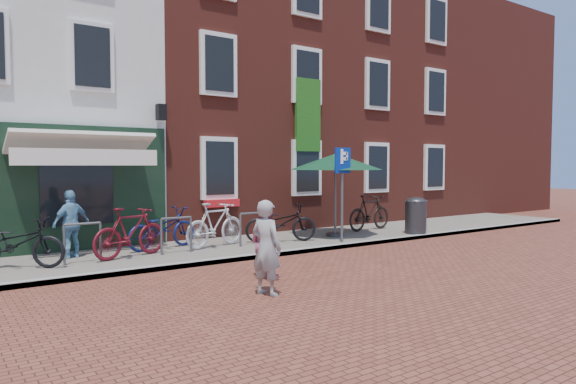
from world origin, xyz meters
TOP-DOWN VIEW (x-y plane):
  - ground at (0.00, 0.00)m, footprint 80.00×80.00m
  - sidewalk at (1.00, 1.50)m, footprint 24.00×3.00m
  - building_brick_mid at (2.00, 7.00)m, footprint 6.00×8.00m
  - building_brick_right at (8.00, 7.00)m, footprint 6.00×8.00m
  - filler_right at (14.50, 7.00)m, footprint 7.00×8.00m
  - litter_bin at (5.52, 0.38)m, footprint 0.61×0.61m
  - parking_sign at (2.67, 0.35)m, footprint 0.50×0.08m
  - parasol at (3.25, 1.30)m, footprint 2.59×2.59m
  - woman at (-1.62, -2.72)m, footprint 0.52×0.64m
  - boy at (-0.98, -1.67)m, footprint 0.64×0.73m
  - cafe_person at (-3.54, 1.98)m, footprint 0.93×0.66m
  - bicycle_0 at (-4.66, 1.43)m, footprint 1.90×1.57m
  - bicycle_1 at (-2.50, 1.31)m, footprint 1.87×1.01m
  - bicycle_2 at (-1.52, 1.99)m, footprint 1.95×1.06m
  - bicycle_3 at (-0.37, 1.52)m, footprint 1.87×0.95m
  - bicycle_4 at (1.42, 1.31)m, footprint 1.96×1.30m
  - bicycle_5 at (4.94, 1.69)m, footprint 1.84×0.67m

SIDE VIEW (x-z plane):
  - ground at x=0.00m, z-range 0.00..0.00m
  - sidewalk at x=1.00m, z-range 0.00..0.10m
  - bicycle_0 at x=-4.66m, z-range 0.10..1.07m
  - bicycle_2 at x=-1.52m, z-range 0.10..1.07m
  - bicycle_4 at x=1.42m, z-range 0.10..1.07m
  - bicycle_1 at x=-2.50m, z-range 0.10..1.18m
  - bicycle_3 at x=-0.37m, z-range 0.10..1.18m
  - bicycle_5 at x=4.94m, z-range 0.10..1.18m
  - boy at x=-0.98m, z-range 0.00..1.28m
  - litter_bin at x=5.52m, z-range 0.12..1.25m
  - woman at x=-1.62m, z-range 0.00..1.53m
  - cafe_person at x=-3.54m, z-range 0.10..1.56m
  - parking_sign at x=2.67m, z-range 0.55..2.97m
  - parasol at x=3.25m, z-range 1.06..3.46m
  - filler_right at x=14.50m, z-range 0.00..9.00m
  - building_brick_mid at x=2.00m, z-range 0.00..10.00m
  - building_brick_right at x=8.00m, z-range 0.00..10.00m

